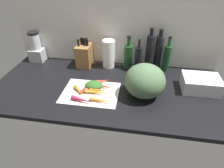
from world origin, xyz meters
TOP-DOWN VIEW (x-y plane):
  - ground_plane at (0.00, 0.00)cm, footprint 170.00×80.00cm
  - wall_back at (0.00, 38.50)cm, footprint 170.00×3.00cm
  - cutting_board at (-10.64, -10.27)cm, footprint 39.38×29.77cm
  - carrot_0 at (-5.46, 1.78)cm, footprint 14.04×8.83cm
  - carrot_1 at (-10.25, -9.01)cm, footprint 14.86×9.77cm
  - carrot_2 at (-13.38, -21.54)cm, footprint 15.76×6.32cm
  - carrot_3 at (-5.21, -9.70)cm, footprint 11.66×4.44cm
  - carrot_4 at (-2.23, -3.83)cm, footprint 16.55×6.94cm
  - carrot_5 at (-9.91, -6.95)cm, footprint 12.76×11.57cm
  - carrot_6 at (-0.72, -19.96)cm, footprint 16.33×4.43cm
  - carrot_7 at (-18.66, -11.89)cm, footprint 10.61×10.89cm
  - carrot_8 at (-5.06, -11.70)cm, footprint 17.38×2.53cm
  - carrot_greens_pile at (-9.35, -5.69)cm, footprint 12.54×9.64cm
  - winter_squash at (26.14, -7.09)cm, footprint 27.02×25.39cm
  - knife_block at (-25.30, 28.28)cm, footprint 11.79×16.80cm
  - blender_appliance at (-70.19, 31.21)cm, footprint 12.31×12.31cm
  - paper_towel_roll at (-4.48, 29.50)cm, footprint 10.43×10.43cm
  - bottle_0 at (11.86, 30.55)cm, footprint 6.94×6.94cm
  - bottle_1 at (20.21, 26.52)cm, footprint 5.15×5.15cm
  - bottle_2 at (28.73, 29.16)cm, footprint 5.86×5.86cm
  - bottle_3 at (36.02, 31.81)cm, footprint 5.89×5.89cm
  - bottle_4 at (43.20, 30.33)cm, footprint 5.58×5.58cm
  - dish_rack at (65.69, 5.65)cm, footprint 25.42×18.80cm

SIDE VIEW (x-z plane):
  - ground_plane at x=0.00cm, z-range -3.00..0.00cm
  - cutting_board at x=-10.64cm, z-range 0.00..0.80cm
  - carrot_8 at x=-5.06cm, z-range 0.80..3.24cm
  - carrot_4 at x=-2.23cm, z-range 0.80..3.32cm
  - carrot_1 at x=-10.25cm, z-range 0.80..3.32cm
  - carrot_6 at x=-0.72cm, z-range 0.80..3.36cm
  - carrot_7 at x=-18.66cm, z-range 0.80..3.39cm
  - carrot_5 at x=-9.91cm, z-range 0.80..3.74cm
  - carrot_2 at x=-13.38cm, z-range 0.80..3.86cm
  - carrot_0 at x=-5.46cm, z-range 0.80..4.03cm
  - carrot_3 at x=-5.21cm, z-range 0.80..4.06cm
  - carrot_greens_pile at x=-9.35cm, z-range 0.80..6.10cm
  - dish_rack at x=65.69cm, z-range 0.00..10.27cm
  - knife_block at x=-25.30cm, z-range -2.37..22.03cm
  - bottle_0 at x=11.86cm, z-range -3.18..24.72cm
  - bottle_1 at x=20.21cm, z-range -2.80..24.61cm
  - blender_appliance at x=-70.19cm, z-range -1.86..24.62cm
  - winter_squash at x=26.14cm, z-range 0.00..23.38cm
  - bottle_4 at x=43.20cm, z-range -3.11..26.55cm
  - paper_towel_roll at x=-4.48cm, z-range 0.00..23.69cm
  - bottle_3 at x=36.02cm, z-range -2.20..32.20cm
  - bottle_2 at x=28.73cm, z-range -2.30..33.54cm
  - wall_back at x=0.00cm, z-range 0.00..60.00cm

